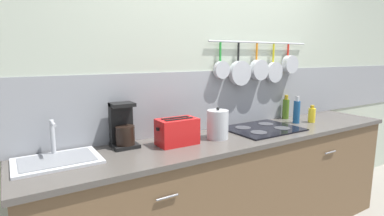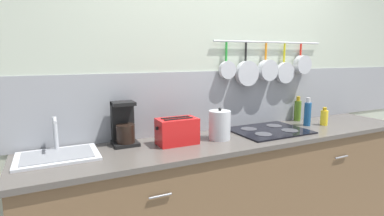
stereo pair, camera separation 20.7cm
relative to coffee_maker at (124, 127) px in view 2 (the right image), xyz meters
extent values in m
cube|color=#B2BCA8|center=(0.87, 0.14, 0.24)|extent=(7.20, 0.06, 2.60)
cube|color=gray|center=(0.87, 0.13, 0.12)|extent=(7.20, 0.07, 0.49)
cylinder|color=#B7BABF|center=(1.34, 0.08, 0.61)|extent=(1.17, 0.02, 0.02)
cylinder|color=green|center=(0.88, 0.08, 0.52)|extent=(0.02, 0.02, 0.15)
cylinder|color=#B7BABF|center=(0.88, 0.06, 0.37)|extent=(0.15, 0.04, 0.15)
cylinder|color=black|center=(1.07, 0.08, 0.52)|extent=(0.02, 0.02, 0.15)
cylinder|color=#B7BABF|center=(1.07, 0.05, 0.34)|extent=(0.21, 0.05, 0.21)
cylinder|color=orange|center=(1.29, 0.08, 0.53)|extent=(0.02, 0.02, 0.14)
cylinder|color=#B7BABF|center=(1.29, 0.05, 0.36)|extent=(0.18, 0.07, 0.18)
cylinder|color=gold|center=(1.50, 0.08, 0.51)|extent=(0.02, 0.02, 0.17)
cylinder|color=#B7BABF|center=(1.50, 0.06, 0.34)|extent=(0.19, 0.04, 0.19)
cylinder|color=red|center=(1.70, 0.08, 0.55)|extent=(0.02, 0.02, 0.11)
cylinder|color=#B7BABF|center=(1.70, 0.05, 0.41)|extent=(0.17, 0.06, 0.17)
cube|color=brown|center=(0.87, -0.19, -0.61)|extent=(3.11, 0.54, 0.90)
cylinder|color=slate|center=(0.09, -0.48, -0.32)|extent=(0.14, 0.01, 0.01)
cylinder|color=slate|center=(1.64, -0.48, -0.32)|extent=(0.14, 0.01, 0.01)
cube|color=#4C4742|center=(0.87, -0.19, -0.14)|extent=(3.15, 0.58, 0.03)
cube|color=#B7BABF|center=(-0.43, -0.09, -0.12)|extent=(0.48, 0.34, 0.01)
cube|color=slate|center=(-0.43, -0.09, -0.11)|extent=(0.40, 0.27, 0.00)
cylinder|color=#B7BABF|center=(-0.43, 0.03, -0.01)|extent=(0.03, 0.03, 0.23)
cylinder|color=#B7BABF|center=(-0.43, -0.03, 0.09)|extent=(0.02, 0.14, 0.02)
cube|color=black|center=(0.00, -0.02, -0.11)|extent=(0.17, 0.17, 0.02)
cube|color=black|center=(0.00, 0.04, 0.03)|extent=(0.15, 0.06, 0.30)
cylinder|color=black|center=(0.00, -0.04, -0.04)|extent=(0.13, 0.13, 0.13)
cube|color=black|center=(0.00, 0.00, 0.17)|extent=(0.15, 0.13, 0.02)
cube|color=red|center=(0.34, -0.15, -0.03)|extent=(0.28, 0.16, 0.18)
cube|color=black|center=(0.34, -0.18, 0.06)|extent=(0.21, 0.03, 0.00)
cube|color=black|center=(0.34, -0.12, 0.06)|extent=(0.21, 0.03, 0.00)
cube|color=black|center=(0.19, -0.15, 0.00)|extent=(0.02, 0.02, 0.02)
cylinder|color=#B7BABF|center=(0.67, -0.18, -0.02)|extent=(0.16, 0.16, 0.21)
sphere|color=black|center=(0.67, -0.18, 0.10)|extent=(0.02, 0.02, 0.02)
cube|color=black|center=(1.16, -0.15, -0.12)|extent=(0.60, 0.47, 0.01)
cylinder|color=#38383D|center=(1.02, -0.25, -0.11)|extent=(0.13, 0.13, 0.00)
cylinder|color=#38383D|center=(1.29, -0.25, -0.11)|extent=(0.13, 0.13, 0.00)
cylinder|color=#38383D|center=(1.02, -0.06, -0.11)|extent=(0.13, 0.13, 0.00)
cylinder|color=#38383D|center=(1.29, -0.06, -0.11)|extent=(0.13, 0.13, 0.00)
cylinder|color=navy|center=(1.60, -0.14, -0.02)|extent=(0.06, 0.06, 0.21)
cylinder|color=beige|center=(1.60, -0.14, 0.10)|extent=(0.03, 0.03, 0.05)
cylinder|color=#4C721E|center=(1.67, 0.05, -0.03)|extent=(0.06, 0.06, 0.19)
cylinder|color=#B28C19|center=(1.67, 0.05, 0.09)|extent=(0.03, 0.03, 0.04)
cylinder|color=yellow|center=(1.75, -0.20, -0.06)|extent=(0.06, 0.06, 0.13)
cylinder|color=#B28C19|center=(1.75, -0.20, 0.02)|extent=(0.04, 0.04, 0.03)
camera|label=1|loc=(-0.65, -1.93, 0.49)|focal=28.00mm
camera|label=2|loc=(-0.47, -2.03, 0.49)|focal=28.00mm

